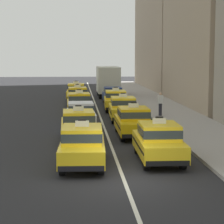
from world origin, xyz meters
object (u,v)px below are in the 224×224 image
at_px(taxi_left_sixth, 76,91).
at_px(taxi_right_nearest, 159,141).
at_px(taxi_left_nearest, 82,145).
at_px(sedan_right_fifth, 113,95).
at_px(taxi_right_fourth, 116,100).
at_px(taxi_right_third, 123,108).
at_px(box_truck_right_sixth, 108,80).
at_px(sedan_left_third, 81,114).
at_px(taxi_left_second, 79,125).
at_px(taxi_left_fourth, 79,103).
at_px(taxi_right_second, 133,121).
at_px(taxi_left_fifth, 78,96).
at_px(pedestrian_by_storefront, 160,104).

height_order(taxi_left_sixth, taxi_right_nearest, same).
xyz_separation_m(taxi_left_nearest, sedan_right_fifth, (3.12, 23.95, -0.03)).
bearing_deg(taxi_right_fourth, taxi_right_third, -89.68).
relative_size(taxi_left_nearest, box_truck_right_sixth, 0.66).
height_order(taxi_left_nearest, sedan_right_fifth, taxi_left_nearest).
relative_size(sedan_left_third, taxi_right_third, 0.94).
bearing_deg(taxi_left_second, taxi_left_fourth, 89.54).
xyz_separation_m(taxi_right_third, box_truck_right_sixth, (0.15, 18.50, 0.90)).
height_order(taxi_right_nearest, sedan_right_fifth, taxi_right_nearest).
distance_m(sedan_left_third, taxi_right_second, 4.75).
distance_m(sedan_left_third, taxi_right_fourth, 8.83).
bearing_deg(sedan_right_fifth, taxi_right_nearest, -89.58).
distance_m(taxi_left_second, taxi_left_fifth, 17.47).
bearing_deg(box_truck_right_sixth, taxi_left_second, -97.10).
relative_size(taxi_right_third, taxi_right_fourth, 1.00).
distance_m(taxi_left_nearest, pedestrian_by_storefront, 15.46).
bearing_deg(taxi_left_sixth, taxi_left_second, -89.62).
bearing_deg(taxi_left_fifth, taxi_right_nearest, -81.17).
relative_size(sedan_right_fifth, pedestrian_by_storefront, 2.53).
distance_m(sedan_right_fifth, pedestrian_by_storefront, 10.02).
bearing_deg(taxi_left_sixth, taxi_left_fourth, -88.81).
height_order(taxi_right_third, taxi_right_fourth, same).
relative_size(taxi_right_nearest, taxi_right_fourth, 0.99).
bearing_deg(taxi_right_third, taxi_left_second, -112.16).
xyz_separation_m(taxi_right_nearest, pedestrian_by_storefront, (2.55, 13.74, 0.14)).
relative_size(taxi_left_fifth, taxi_left_sixth, 1.00).
height_order(taxi_right_third, sedan_right_fifth, taxi_right_third).
bearing_deg(box_truck_right_sixth, taxi_left_fourth, -101.93).
bearing_deg(taxi_left_second, sedan_left_third, 88.15).
relative_size(taxi_left_second, box_truck_right_sixth, 0.66).
height_order(taxi_right_second, sedan_right_fifth, taxi_right_second).
distance_m(taxi_left_second, taxi_right_fourth, 13.76).
distance_m(taxi_left_nearest, taxi_left_fourth, 16.48).
distance_m(sedan_left_third, pedestrian_by_storefront, 7.01).
distance_m(taxi_right_nearest, taxi_right_second, 6.08).
bearing_deg(sedan_right_fifth, taxi_right_third, -90.77).
xyz_separation_m(taxi_left_sixth, taxi_right_nearest, (3.58, -27.44, 0.00)).
bearing_deg(taxi_right_third, taxi_left_sixth, 102.21).
bearing_deg(taxi_right_nearest, taxi_right_third, 91.47).
bearing_deg(taxi_left_fourth, taxi_left_nearest, -89.83).
bearing_deg(taxi_right_fourth, box_truck_right_sixth, 89.20).
relative_size(taxi_left_second, sedan_left_third, 1.06).
height_order(sedan_right_fifth, box_truck_right_sixth, box_truck_right_sixth).
bearing_deg(taxi_right_second, taxi_left_second, -156.69).
bearing_deg(box_truck_right_sixth, sedan_right_fifth, -89.98).
xyz_separation_m(taxi_left_sixth, sedan_right_fifth, (3.41, -4.07, -0.03)).
relative_size(taxi_left_second, taxi_left_fourth, 1.00).
distance_m(taxi_left_sixth, sedan_right_fifth, 5.31).
relative_size(taxi_left_second, sedan_right_fifth, 1.07).
bearing_deg(taxi_left_second, taxi_right_fourth, 77.08).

